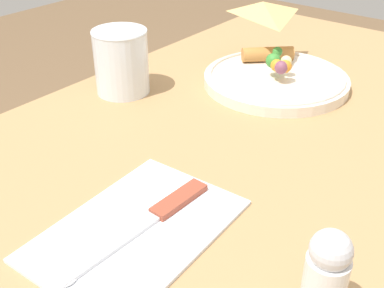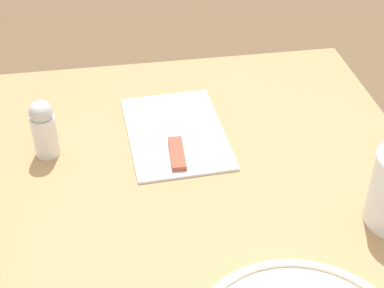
% 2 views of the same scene
% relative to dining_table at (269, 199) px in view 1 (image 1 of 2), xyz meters
% --- Properties ---
extents(dining_table, '(0.97, 0.64, 0.71)m').
position_rel_dining_table_xyz_m(dining_table, '(0.00, 0.00, 0.00)').
color(dining_table, '#A87F51').
rests_on(dining_table, ground_plane).
extents(plate_pizza, '(0.23, 0.23, 0.05)m').
position_rel_dining_table_xyz_m(plate_pizza, '(-0.12, -0.07, 0.14)').
color(plate_pizza, silver).
rests_on(plate_pizza, dining_table).
extents(milk_glass, '(0.08, 0.08, 0.10)m').
position_rel_dining_table_xyz_m(milk_glass, '(0.05, -0.24, 0.17)').
color(milk_glass, white).
rests_on(milk_glass, dining_table).
extents(napkin_folded, '(0.21, 0.15, 0.00)m').
position_rel_dining_table_xyz_m(napkin_folded, '(0.27, 0.00, 0.13)').
color(napkin_folded, silver).
rests_on(napkin_folded, dining_table).
extents(butter_knife, '(0.19, 0.03, 0.01)m').
position_rel_dining_table_xyz_m(butter_knife, '(0.26, 0.00, 0.13)').
color(butter_knife, '#99422D').
rests_on(butter_knife, napkin_folded).
extents(salt_shaker, '(0.03, 0.03, 0.09)m').
position_rel_dining_table_xyz_m(salt_shaker, '(0.25, 0.18, 0.17)').
color(salt_shaker, silver).
rests_on(salt_shaker, dining_table).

